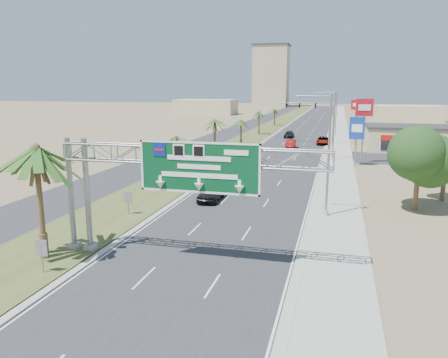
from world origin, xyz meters
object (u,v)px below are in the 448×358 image
at_px(car_far, 289,135).
at_px(pole_sign_blue, 357,130).
at_px(car_left_lane, 211,192).
at_px(pole_sign_red_far, 357,109).
at_px(car_right_lane, 323,141).
at_px(signal_mast, 323,118).
at_px(car_mid_lane, 291,144).
at_px(palm_near, 35,149).
at_px(sign_gantry, 176,164).
at_px(pole_sign_red_near, 364,112).
at_px(store_building, 422,139).

relative_size(car_far, pole_sign_blue, 0.67).
relative_size(car_left_lane, pole_sign_red_far, 0.55).
bearing_deg(car_far, pole_sign_red_far, -32.65).
relative_size(car_left_lane, car_right_lane, 0.89).
xyz_separation_m(signal_mast, car_right_lane, (0.33, -1.45, -4.12)).
bearing_deg(signal_mast, car_mid_lane, -120.11).
distance_m(palm_near, car_far, 73.22).
distance_m(sign_gantry, signal_mast, 62.37).
relative_size(signal_mast, pole_sign_red_near, 1.11).
distance_m(car_left_lane, pole_sign_blue, 27.19).
distance_m(palm_near, pole_sign_red_far, 67.02).
distance_m(sign_gantry, car_mid_lane, 53.67).
bearing_deg(car_mid_lane, palm_near, -102.60).
distance_m(signal_mast, store_building, 18.08).
relative_size(palm_near, signal_mast, 0.81).
bearing_deg(pole_sign_red_near, pole_sign_blue, -112.34).
bearing_deg(car_left_lane, car_right_lane, 77.73).
bearing_deg(sign_gantry, pole_sign_red_near, 72.53).
distance_m(palm_near, pole_sign_blue, 44.36).
xyz_separation_m(car_far, pole_sign_red_near, (13.59, -30.76, 6.65)).
xyz_separation_m(car_mid_lane, car_right_lane, (5.34, 7.20, -0.05)).
xyz_separation_m(pole_sign_red_near, pole_sign_red_far, (-0.16, 21.95, -0.55)).
height_order(sign_gantry, store_building, sign_gantry).
distance_m(palm_near, pole_sign_red_near, 46.69).
bearing_deg(sign_gantry, signal_mast, 84.26).
bearing_deg(car_left_lane, store_building, 57.13).
distance_m(signal_mast, car_left_lane, 48.26).
distance_m(car_mid_lane, pole_sign_blue, 19.30).
bearing_deg(pole_sign_blue, pole_sign_red_far, 88.25).
bearing_deg(car_right_lane, pole_sign_red_far, 11.83).
distance_m(car_mid_lane, car_far, 17.42).
xyz_separation_m(palm_near, signal_mast, (14.37, 63.97, -2.08)).
relative_size(palm_near, car_left_lane, 1.79).
xyz_separation_m(signal_mast, pole_sign_red_near, (6.33, -22.13, 2.47)).
height_order(car_mid_lane, pole_sign_blue, pole_sign_blue).
xyz_separation_m(palm_near, car_left_lane, (5.96, 16.62, -6.13)).
bearing_deg(car_right_lane, pole_sign_blue, -77.91).
relative_size(store_building, car_far, 3.90).
bearing_deg(car_right_lane, car_mid_lane, -127.06).
relative_size(signal_mast, car_mid_lane, 2.17).
bearing_deg(car_right_lane, car_far, 126.52).
bearing_deg(car_right_lane, pole_sign_red_near, -74.29).
relative_size(store_building, pole_sign_red_near, 1.94).
bearing_deg(car_far, car_left_lane, -90.56).
relative_size(car_right_lane, pole_sign_red_far, 0.61).
relative_size(palm_near, car_right_lane, 1.59).
xyz_separation_m(signal_mast, car_mid_lane, (-5.02, -8.65, -4.07)).
height_order(palm_near, car_far, palm_near).
relative_size(car_far, pole_sign_red_near, 0.50).
relative_size(sign_gantry, car_left_lane, 3.58).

